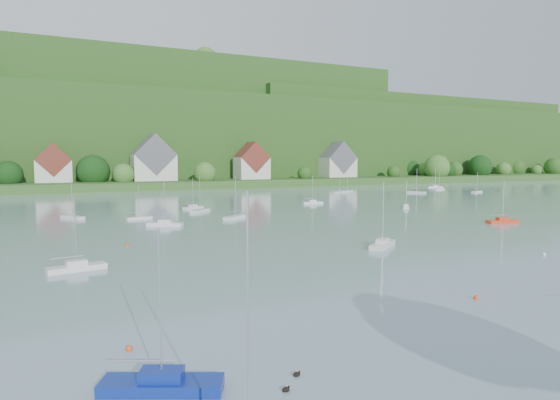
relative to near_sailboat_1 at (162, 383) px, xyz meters
name	(u,v)px	position (x,y,z in m)	size (l,w,h in m)	color
far_shore_strip	(136,183)	(25.89, 177.38, 1.07)	(600.00, 60.00, 3.00)	#254A1B
forested_ridge	(115,137)	(26.29, 245.95, 22.46)	(620.00, 181.22, 69.89)	#1A3E14
village_building_1	(53,166)	(-4.11, 166.38, 8.33)	(12.00, 9.36, 14.00)	silver
village_building_2	(154,162)	(30.89, 165.38, 9.84)	(16.00, 11.44, 18.00)	silver
village_building_3	(252,164)	(70.89, 163.38, 9.00)	(13.00, 10.40, 15.50)	silver
village_building_4	(338,163)	(115.89, 167.38, 9.16)	(15.00, 10.40, 16.50)	silver
near_sailboat_1	(162,383)	(0.00, 0.00, 0.00)	(5.89, 3.93, 7.78)	navy
near_sailboat_3	(383,244)	(32.77, 25.80, 0.01)	(5.91, 5.04, 8.25)	silver
near_sailboat_5	(502,221)	(65.84, 35.37, -0.01)	(5.79, 2.88, 7.52)	red
near_sailboat_6	(77,267)	(-2.52, 28.46, -0.01)	(5.72, 2.50, 7.47)	silver
mooring_buoy_0	(476,299)	(25.48, 4.50, -0.43)	(0.41, 0.41, 0.41)	#F34A19
mooring_buoy_3	(127,246)	(3.94, 40.54, -0.43)	(0.49, 0.49, 0.49)	#F34A19
mooring_buoy_4	(544,255)	(46.35, 13.66, -0.43)	(0.41, 0.41, 0.41)	white
mooring_buoy_5	(129,350)	(-0.70, 5.72, -0.43)	(0.39, 0.39, 0.39)	#F34A19
duck_pair	(292,382)	(5.91, -1.94, -0.33)	(1.62, 1.45, 0.29)	black
far_sailboat_cluster	(218,202)	(32.73, 91.74, -0.05)	(202.36, 73.47, 8.71)	silver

